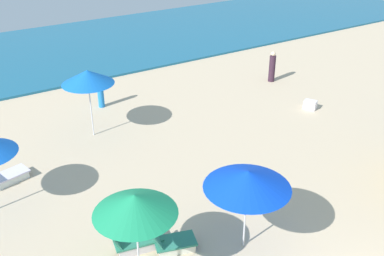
# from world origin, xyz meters

# --- Properties ---
(ocean) EXTENTS (60.00, 12.05, 0.12)m
(ocean) POSITION_xyz_m (0.00, 23.98, 0.06)
(ocean) COLOR #1B6184
(ocean) RESTS_ON ground_plane
(lounge_chair_0_1) EXTENTS (1.61, 0.99, 0.78)m
(lounge_chair_0_1) POSITION_xyz_m (-5.71, 10.70, 0.27)
(lounge_chair_0_1) COLOR silver
(lounge_chair_0_1) RESTS_ON ground_plane
(umbrella_3) EXTENTS (2.03, 2.03, 2.78)m
(umbrella_3) POSITION_xyz_m (-1.85, 12.39, 2.50)
(umbrella_3) COLOR silver
(umbrella_3) RESTS_ON ground_plane
(umbrella_4) EXTENTS (2.02, 2.02, 2.62)m
(umbrella_4) POSITION_xyz_m (-3.82, 4.33, 2.36)
(umbrella_4) COLOR silver
(umbrella_4) RESTS_ON ground_plane
(lounge_chair_4_0) EXTENTS (1.36, 0.97, 0.77)m
(lounge_chair_4_0) POSITION_xyz_m (-2.59, 4.87, 0.27)
(lounge_chair_4_0) COLOR silver
(lounge_chair_4_0) RESTS_ON ground_plane
(lounge_chair_4_1) EXTENTS (1.48, 0.82, 0.73)m
(lounge_chair_4_1) POSITION_xyz_m (-3.43, 5.40, 0.28)
(lounge_chair_4_1) COLOR silver
(lounge_chair_4_1) RESTS_ON ground_plane
(umbrella_5) EXTENTS (2.32, 2.32, 2.45)m
(umbrella_5) POSITION_xyz_m (-0.81, 3.92, 2.20)
(umbrella_5) COLOR silver
(umbrella_5) RESTS_ON ground_plane
(beachgoer_1) EXTENTS (0.36, 0.36, 1.56)m
(beachgoer_1) POSITION_xyz_m (-0.50, 14.80, 0.74)
(beachgoer_1) COLOR blue
(beachgoer_1) RESTS_ON ground_plane
(beachgoer_2) EXTENTS (0.46, 0.46, 1.61)m
(beachgoer_2) POSITION_xyz_m (8.22, 13.05, 0.76)
(beachgoer_2) COLOR #362030
(beachgoer_2) RESTS_ON ground_plane
(cooler_box_0) EXTENTS (0.61, 0.67, 0.40)m
(cooler_box_0) POSITION_xyz_m (7.41, 9.47, 0.20)
(cooler_box_0) COLOR white
(cooler_box_0) RESTS_ON ground_plane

